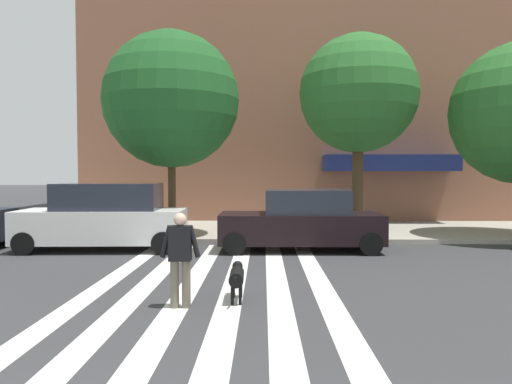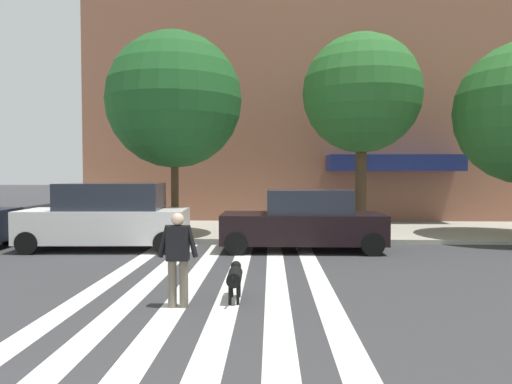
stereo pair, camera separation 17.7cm
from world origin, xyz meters
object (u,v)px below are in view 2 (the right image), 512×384
Objects in this scene: pedestrian_dog_walker at (178,254)px; dog_on_leash at (235,276)px; parked_car_third_in_line at (304,221)px; street_tree_nearest at (174,100)px; street_tree_middle at (362,94)px; parked_car_behind_first at (107,217)px.

pedestrian_dog_walker is 1.17m from dog_on_leash.
street_tree_nearest reaches higher than parked_car_third_in_line.
street_tree_nearest is 6.68m from street_tree_middle.
parked_car_third_in_line is at bearing 73.75° from dog_on_leash.
street_tree_nearest is 0.98× the size of street_tree_middle.
parked_car_third_in_line is at bearing -28.16° from street_tree_nearest.
parked_car_behind_first is 3.02× the size of pedestrian_dog_walker.
parked_car_third_in_line is 0.67× the size of street_tree_middle.
parked_car_behind_first is 7.10m from dog_on_leash.
street_tree_nearest is 9.46m from pedestrian_dog_walker.
street_tree_nearest is 9.47m from dog_on_leash.
parked_car_behind_first is 6.97m from pedestrian_dog_walker.
street_tree_nearest is (1.60, 2.32, 3.85)m from parked_car_behind_first.
street_tree_nearest is at bearing 108.76° from dog_on_leash.
street_tree_middle is at bearing 62.33° from pedestrian_dog_walker.
street_tree_middle is 6.29× the size of dog_on_leash.
parked_car_behind_first reaches higher than parked_car_third_in_line.
pedestrian_dog_walker is at bearing -61.28° from parked_car_behind_first.
parked_car_third_in_line is 6.32m from street_tree_nearest.
pedestrian_dog_walker is 1.44× the size of dog_on_leash.
street_tree_middle is (6.62, 0.85, 0.32)m from street_tree_nearest.
pedestrian_dog_walker is (3.35, -6.11, -0.06)m from parked_car_behind_first.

